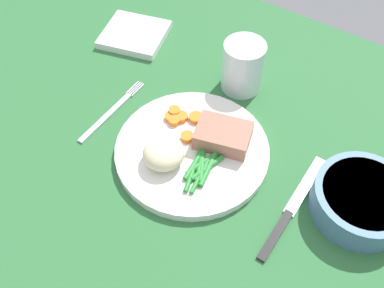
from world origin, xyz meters
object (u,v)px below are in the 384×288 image
at_px(dinner_plate, 192,151).
at_px(napkin, 135,35).
at_px(salad_bowl, 362,199).
at_px(meat_portion, 223,135).
at_px(water_glass, 243,69).
at_px(fork, 112,111).
at_px(knife, 292,209).

xyz_separation_m(dinner_plate, napkin, (-0.26, 0.18, -0.00)).
distance_m(dinner_plate, salad_bowl, 0.27).
bearing_deg(meat_portion, water_glass, 108.09).
bearing_deg(salad_bowl, water_glass, 154.77).
relative_size(fork, water_glass, 1.77).
xyz_separation_m(knife, napkin, (-0.44, 0.18, 0.01)).
height_order(dinner_plate, meat_portion, meat_portion).
bearing_deg(fork, meat_portion, 9.80).
bearing_deg(water_glass, salad_bowl, -25.23).
bearing_deg(water_glass, meat_portion, -71.91).
height_order(water_glass, salad_bowl, water_glass).
bearing_deg(napkin, salad_bowl, -13.78).
relative_size(meat_portion, water_glass, 0.92).
height_order(knife, water_glass, water_glass).
bearing_deg(fork, salad_bowl, 5.34).
bearing_deg(meat_portion, napkin, 154.47).
height_order(knife, salad_bowl, salad_bowl).
distance_m(meat_portion, fork, 0.21).
xyz_separation_m(water_glass, napkin, (-0.25, -0.00, -0.03)).
distance_m(meat_portion, knife, 0.15).
bearing_deg(salad_bowl, fork, -172.74).
xyz_separation_m(fork, salad_bowl, (0.43, 0.05, 0.02)).
distance_m(water_glass, napkin, 0.25).
height_order(fork, salad_bowl, salad_bowl).
relative_size(knife, salad_bowl, 1.43).
height_order(fork, water_glass, water_glass).
bearing_deg(knife, salad_bowl, 35.46).
bearing_deg(fork, knife, -1.97).
bearing_deg(knife, fork, -178.91).
distance_m(fork, napkin, 0.20).
relative_size(salad_bowl, napkin, 1.18).
bearing_deg(dinner_plate, meat_portion, 49.40).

